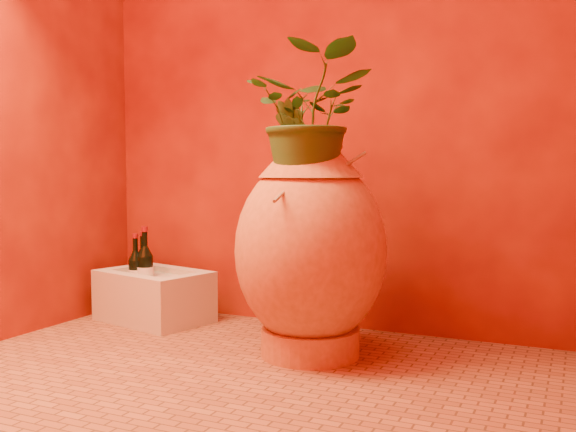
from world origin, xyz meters
The scene contains 10 objects.
floor centered at (0.00, 0.00, 0.00)m, with size 2.50×2.50×0.00m, color brown.
wall_back centered at (0.00, 1.00, 1.25)m, with size 2.50×0.02×2.50m, color #630D05.
amphora centered at (0.13, 0.47, 0.45)m, with size 0.69×0.69×0.91m.
stone_basin centered at (-0.85, 0.71, 0.13)m, with size 0.63×0.51×0.26m.
wine_bottle_a centered at (-0.96, 0.77, 0.26)m, with size 0.08×0.08×0.32m.
wine_bottle_b centered at (-0.94, 0.67, 0.26)m, with size 0.08×0.08×0.32m.
wine_bottle_c centered at (-0.89, 0.69, 0.27)m, with size 0.09×0.09×0.35m.
wall_tap centered at (0.05, 0.92, 0.71)m, with size 0.07×0.14×0.15m.
plant_main centered at (0.15, 0.44, 1.00)m, with size 0.51×0.44×0.56m, color #254A1A.
plant_side centered at (0.09, 0.44, 0.87)m, with size 0.22×0.18×0.40m, color #254A1A.
Camera 1 is at (1.16, -2.00, 0.78)m, focal length 40.00 mm.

